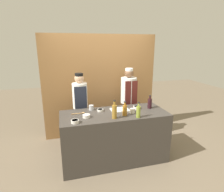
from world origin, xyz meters
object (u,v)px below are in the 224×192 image
at_px(bottle_wine, 150,103).
at_px(sauce_bowl_purple, 75,121).
at_px(bottle_amber, 125,110).
at_px(bottle_oil, 138,112).
at_px(bottle_vinegar, 114,111).
at_px(sauce_bowl_brown, 100,110).
at_px(cup_cream, 132,111).
at_px(chef_right, 128,102).
at_px(chef_left, 80,107).
at_px(sauce_bowl_orange, 137,107).
at_px(wooden_spoon, 80,113).
at_px(sauce_bowl_white, 86,116).
at_px(cutting_board, 120,110).
at_px(cup_steel, 91,108).

bearing_deg(bottle_wine, sauce_bowl_purple, -166.86).
bearing_deg(bottle_amber, bottle_oil, -39.42).
bearing_deg(sauce_bowl_purple, bottle_vinegar, 1.94).
height_order(sauce_bowl_brown, bottle_vinegar, bottle_vinegar).
distance_m(cup_cream, chef_right, 0.85).
bearing_deg(chef_left, sauce_bowl_purple, -100.75).
relative_size(sauce_bowl_purple, chef_left, 0.08).
bearing_deg(cup_cream, bottle_vinegar, -158.10).
bearing_deg(sauce_bowl_orange, wooden_spoon, 179.24).
relative_size(sauce_bowl_purple, bottle_vinegar, 0.40).
distance_m(sauce_bowl_orange, bottle_vinegar, 0.67).
bearing_deg(bottle_amber, wooden_spoon, 159.34).
xyz_separation_m(sauce_bowl_white, cutting_board, (0.67, 0.20, -0.02)).
height_order(sauce_bowl_white, bottle_amber, bottle_amber).
xyz_separation_m(bottle_amber, chef_left, (-0.69, 0.89, -0.18)).
distance_m(bottle_wine, cup_cream, 0.46).
height_order(bottle_vinegar, chef_right, chef_right).
relative_size(sauce_bowl_purple, cup_cream, 1.48).
xyz_separation_m(bottle_wine, chef_left, (-1.29, 0.65, -0.18)).
bearing_deg(chef_right, bottle_amber, -114.14).
relative_size(sauce_bowl_brown, chef_left, 0.07).
height_order(sauce_bowl_brown, chef_left, chef_left).
distance_m(sauce_bowl_brown, bottle_wine, 0.98).
bearing_deg(cup_steel, cup_cream, -27.69).
distance_m(bottle_vinegar, cup_cream, 0.42).
relative_size(bottle_wine, bottle_amber, 1.04).
distance_m(sauce_bowl_orange, sauce_bowl_brown, 0.72).
relative_size(sauce_bowl_orange, bottle_amber, 0.51).
height_order(cup_steel, chef_right, chef_right).
relative_size(sauce_bowl_purple, chef_right, 0.08).
distance_m(wooden_spoon, chef_left, 0.61).
distance_m(sauce_bowl_purple, cup_cream, 1.06).
xyz_separation_m(sauce_bowl_orange, cutting_board, (-0.34, 0.00, -0.02)).
bearing_deg(sauce_bowl_purple, cup_cream, 9.60).
height_order(bottle_vinegar, cup_cream, bottle_vinegar).
height_order(sauce_bowl_purple, cup_steel, cup_steel).
distance_m(bottle_oil, chef_left, 1.38).
xyz_separation_m(wooden_spoon, chef_right, (1.15, 0.60, -0.06)).
bearing_deg(bottle_wine, sauce_bowl_white, -172.85).
xyz_separation_m(cutting_board, chef_left, (-0.68, 0.61, -0.09)).
bearing_deg(wooden_spoon, cutting_board, -0.88).
height_order(sauce_bowl_purple, bottle_oil, bottle_oil).
bearing_deg(sauce_bowl_white, sauce_bowl_orange, 10.83).
bearing_deg(cutting_board, sauce_bowl_white, -163.58).
bearing_deg(bottle_oil, chef_left, 130.10).
distance_m(bottle_oil, bottle_vinegar, 0.41).
bearing_deg(bottle_amber, sauce_bowl_white, 173.43).
height_order(sauce_bowl_purple, sauce_bowl_white, sauce_bowl_white).
height_order(sauce_bowl_orange, bottle_amber, bottle_amber).
bearing_deg(wooden_spoon, chef_right, 27.58).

